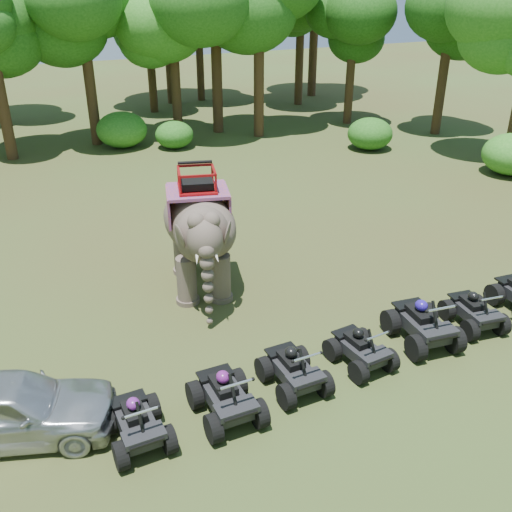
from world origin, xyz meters
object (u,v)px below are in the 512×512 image
object	(u,v)px
atv_5	(475,307)
elephant	(199,229)
parked_car	(9,408)
atv_0	(136,418)
atv_4	(424,319)
atv_1	(226,391)
atv_2	(294,365)
atv_3	(361,344)

from	to	relation	value
atv_5	elephant	bearing A→B (deg)	146.06
elephant	parked_car	size ratio (longest dim) A/B	1.05
parked_car	atv_0	world-z (taller)	parked_car
elephant	atv_5	xyz separation A→B (m)	(5.60, -5.21, -1.24)
atv_0	atv_4	bearing A→B (deg)	1.38
atv_0	atv_5	size ratio (longest dim) A/B	1.01
atv_0	elephant	bearing A→B (deg)	57.10
elephant	atv_0	size ratio (longest dim) A/B	2.74
atv_1	atv_2	size ratio (longest dim) A/B	1.05
elephant	atv_0	bearing A→B (deg)	-106.38
atv_1	atv_2	distance (m)	1.73
atv_3	atv_4	bearing A→B (deg)	-0.95
atv_0	atv_4	world-z (taller)	atv_4
atv_1	atv_2	world-z (taller)	atv_1
parked_car	elephant	bearing A→B (deg)	-34.24
atv_2	elephant	bearing A→B (deg)	91.47
atv_2	atv_4	xyz separation A→B (m)	(3.76, 0.12, 0.08)
atv_5	atv_2	bearing A→B (deg)	-170.17
atv_0	atv_5	bearing A→B (deg)	0.83
atv_0	atv_1	world-z (taller)	atv_1
atv_5	atv_1	bearing A→B (deg)	-168.82
atv_2	atv_3	distance (m)	1.82
parked_car	atv_5	bearing A→B (deg)	-75.91
atv_0	atv_4	size ratio (longest dim) A/B	0.86
atv_3	atv_4	size ratio (longest dim) A/B	0.83
atv_2	atv_3	xyz separation A→B (m)	(1.82, 0.02, -0.03)
atv_1	elephant	bearing A→B (deg)	74.93
elephant	atv_4	distance (m)	6.58
atv_1	atv_3	bearing A→B (deg)	4.50
atv_4	atv_3	bearing A→B (deg)	-169.19
atv_2	atv_4	distance (m)	3.76
elephant	atv_1	bearing A→B (deg)	-89.88
parked_car	atv_2	size ratio (longest dim) A/B	2.56
atv_0	atv_5	world-z (taller)	atv_0
elephant	atv_1	size ratio (longest dim) A/B	2.56
elephant	atv_2	distance (m)	5.43
parked_car	atv_2	bearing A→B (deg)	-81.77
atv_1	atv_3	xyz separation A→B (m)	(3.54, 0.22, -0.06)
atv_0	atv_5	xyz separation A→B (m)	(9.04, 0.18, -0.01)
atv_0	atv_1	size ratio (longest dim) A/B	0.93
atv_1	atv_4	distance (m)	5.48
parked_car	atv_4	distance (m)	9.60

